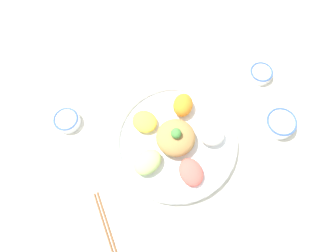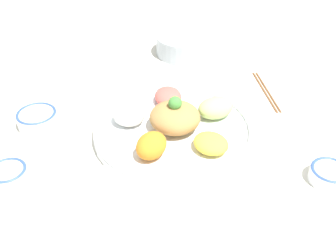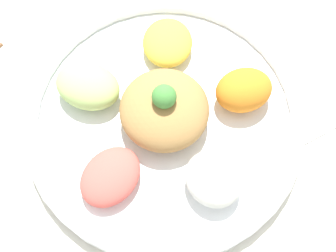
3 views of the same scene
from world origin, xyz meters
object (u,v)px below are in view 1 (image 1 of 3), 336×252
at_px(sauce_bowl_red, 280,123).
at_px(sauce_bowl_dark, 67,120).
at_px(rice_bowl_blue, 261,73).
at_px(chopsticks_pair_near, 107,228).
at_px(salad_platter, 175,140).
at_px(serving_spoon_main, 208,78).

relative_size(sauce_bowl_red, sauce_bowl_dark, 1.20).
height_order(rice_bowl_blue, chopsticks_pair_near, rice_bowl_blue).
height_order(sauce_bowl_red, sauce_bowl_dark, sauce_bowl_red).
bearing_deg(salad_platter, rice_bowl_blue, 20.60).
relative_size(salad_platter, chopsticks_pair_near, 1.84).
distance_m(salad_platter, sauce_bowl_dark, 0.37).
relative_size(sauce_bowl_red, chopsticks_pair_near, 0.46).
height_order(salad_platter, serving_spoon_main, salad_platter).
height_order(sauce_bowl_dark, serving_spoon_main, sauce_bowl_dark).
bearing_deg(salad_platter, sauce_bowl_dark, 150.18).
distance_m(salad_platter, chopsticks_pair_near, 0.34).
xyz_separation_m(sauce_bowl_dark, chopsticks_pair_near, (0.04, -0.37, -0.02)).
height_order(sauce_bowl_red, rice_bowl_blue, sauce_bowl_red).
relative_size(sauce_bowl_dark, chopsticks_pair_near, 0.38).
distance_m(rice_bowl_blue, serving_spoon_main, 0.19).
distance_m(sauce_bowl_dark, serving_spoon_main, 0.51).
height_order(salad_platter, rice_bowl_blue, salad_platter).
bearing_deg(chopsticks_pair_near, sauce_bowl_red, 97.93).
distance_m(sauce_bowl_red, rice_bowl_blue, 0.20).
height_order(sauce_bowl_dark, chopsticks_pair_near, sauce_bowl_dark).
xyz_separation_m(salad_platter, sauce_bowl_red, (0.35, -0.06, -0.00)).
distance_m(sauce_bowl_red, chopsticks_pair_near, 0.64).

